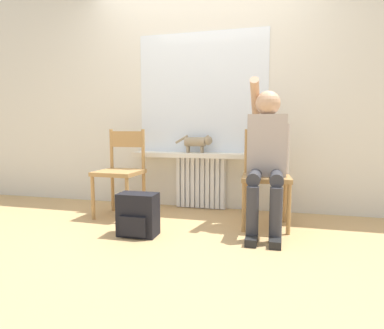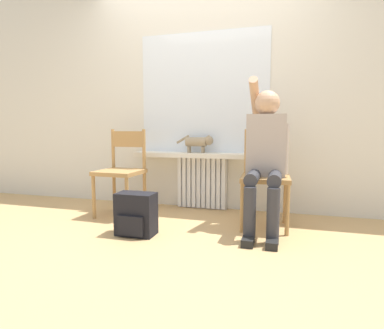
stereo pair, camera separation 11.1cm
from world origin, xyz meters
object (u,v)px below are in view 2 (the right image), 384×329
at_px(chair_right, 265,176).
at_px(person, 266,151).
at_px(chair_left, 122,170).
at_px(backpack, 136,214).
at_px(cat, 199,142).

relative_size(chair_right, person, 0.66).
relative_size(chair_left, chair_right, 1.00).
bearing_deg(chair_left, backpack, -50.18).
height_order(chair_right, person, person).
xyz_separation_m(chair_right, backpack, (-1.03, -0.56, -0.30)).
distance_m(chair_left, backpack, 0.77).
bearing_deg(cat, backpack, -106.38).
bearing_deg(chair_left, cat, 32.45).
bearing_deg(chair_right, cat, 147.13).
bearing_deg(chair_left, chair_right, 1.97).
distance_m(chair_left, chair_right, 1.46).
height_order(chair_left, cat, chair_left).
xyz_separation_m(cat, backpack, (-0.29, -0.98, -0.58)).
bearing_deg(person, cat, 144.16).
distance_m(cat, backpack, 1.18).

